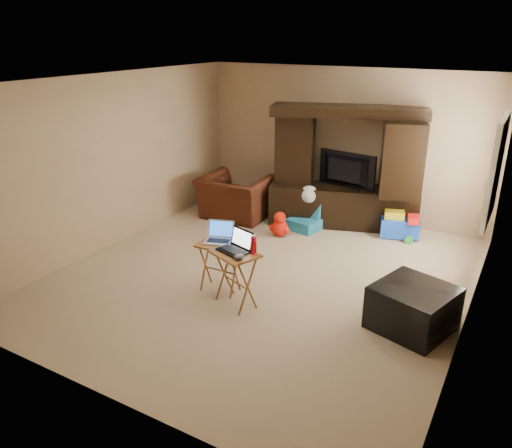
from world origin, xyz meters
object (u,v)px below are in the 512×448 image
Objects in this scene: laptop_left at (218,233)px; recliner at (235,197)px; tray_table_left at (220,267)px; mouse_left at (229,247)px; mouse_right at (239,257)px; plush_toy at (280,224)px; tray_table_right at (236,279)px; television at (344,171)px; entertainment_center at (345,168)px; water_bottle at (254,246)px; ottoman at (413,308)px; push_toy at (400,224)px; laptop_right at (233,242)px; child_rocker at (305,211)px.

recliner is at bearing 99.71° from laptop_left.
mouse_left reaches higher than tray_table_left.
mouse_left is 0.38m from mouse_right.
mouse_right is (0.64, -2.25, 0.49)m from plush_toy.
mouse_right is at bearing -21.25° from tray_table_right.
plush_toy is 3.13× the size of mouse_left.
recliner is (-1.73, -0.54, -0.57)m from television.
recliner is (-1.73, -0.58, -0.61)m from entertainment_center.
tray_table_left is 0.72m from water_bottle.
water_bottle reaches higher than tray_table_right.
laptop_left is at bearing -172.62° from ottoman.
tray_table_right is 0.49m from water_bottle.
tray_table_right is at bearing -128.65° from push_toy.
laptop_right is (-0.04, 0.02, 0.45)m from tray_table_right.
television is 2.97m from tray_table_left.
laptop_left reaches higher than plush_toy.
mouse_right is at bearing 98.23° from television.
water_bottle is at bearing -31.60° from laptop_left.
recliner is 2.96m from tray_table_right.
tray_table_left is 0.68m from mouse_right.
push_toy is 4.37× the size of mouse_right.
plush_toy is 1.88m from push_toy.
tray_table_right is at bearing -164.92° from ottoman.
ottoman is 2.29× the size of laptop_left.
tray_table_left is at bearing -85.07° from plush_toy.
television reaches higher than ottoman.
laptop_left is at bearing -81.20° from child_rocker.
mouse_left is at bearing -114.05° from entertainment_center.
child_rocker is 2.62m from laptop_right.
plush_toy is at bearing 158.43° from recliner.
water_bottle is (0.04, -3.01, -0.21)m from entertainment_center.
plush_toy is 0.68× the size of push_toy.
water_bottle is at bearing 124.09° from recliner.
recliner is 2.77× the size of plush_toy.
mouse_left is 0.95× the size of mouse_right.
child_rocker is 4.83× the size of mouse_left.
laptop_left is (-0.54, -2.87, -0.22)m from entertainment_center.
tray_table_left is at bearing -62.82° from laptop_left.
laptop_right is 0.25m from water_bottle.
entertainment_center is 17.61× the size of mouse_right.
child_rocker is 2.49m from mouse_left.
laptop_right is at bearing -30.43° from tray_table_left.
ottoman is at bearing 32.01° from laptop_right.
laptop_right is at bearing -165.75° from ottoman.
mouse_left is (0.13, -2.46, 0.35)m from child_rocker.
mouse_right reaches higher than tray_table_right.
push_toy is 0.78× the size of ottoman.
push_toy is 3.32m from mouse_right.
tray_table_right is at bearing 120.04° from recliner.
recliner is 1.89× the size of push_toy.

